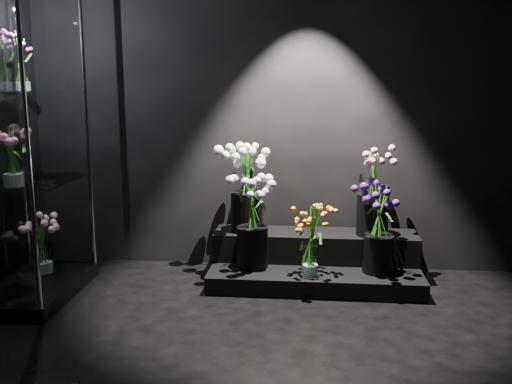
# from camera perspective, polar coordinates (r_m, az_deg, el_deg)

# --- Properties ---
(wall_back) EXTENTS (4.00, 0.00, 4.00)m
(wall_back) POSITION_cam_1_polar(r_m,az_deg,el_deg) (4.67, 1.71, 9.23)
(wall_back) COLOR black
(wall_back) RESTS_ON floor
(wall_front) EXTENTS (4.00, 0.00, 4.00)m
(wall_front) POSITION_cam_1_polar(r_m,az_deg,el_deg) (0.75, -19.45, -2.24)
(wall_front) COLOR black
(wall_front) RESTS_ON floor
(display_riser) EXTENTS (1.61, 0.72, 0.36)m
(display_riser) POSITION_cam_1_polar(r_m,az_deg,el_deg) (4.56, 5.91, -6.88)
(display_riser) COLOR black
(display_riser) RESTS_ON floor
(display_case) EXTENTS (0.59, 0.98, 2.16)m
(display_case) POSITION_cam_1_polar(r_m,az_deg,el_deg) (4.31, -22.17, 3.98)
(display_case) COLOR black
(display_case) RESTS_ON floor
(bouquet_orange_bells) EXTENTS (0.26, 0.26, 0.52)m
(bouquet_orange_bells) POSITION_cam_1_polar(r_m,az_deg,el_deg) (4.21, 5.50, -4.80)
(bouquet_orange_bells) COLOR white
(bouquet_orange_bells) RESTS_ON display_riser
(bouquet_lilac) EXTENTS (0.37, 0.37, 0.72)m
(bouquet_lilac) POSITION_cam_1_polar(r_m,az_deg,el_deg) (4.34, -0.37, -2.40)
(bouquet_lilac) COLOR black
(bouquet_lilac) RESTS_ON display_riser
(bouquet_purple) EXTENTS (0.39, 0.39, 0.66)m
(bouquet_purple) POSITION_cam_1_polar(r_m,az_deg,el_deg) (4.33, 12.23, -3.18)
(bouquet_purple) COLOR black
(bouquet_purple) RESTS_ON display_riser
(bouquet_cream_roses) EXTENTS (0.48, 0.48, 0.69)m
(bouquet_cream_roses) POSITION_cam_1_polar(r_m,az_deg,el_deg) (4.53, -0.94, 0.99)
(bouquet_cream_roses) COLOR black
(bouquet_cream_roses) RESTS_ON display_riser
(bouquet_pink_roses) EXTENTS (0.47, 0.47, 0.68)m
(bouquet_pink_roses) POSITION_cam_1_polar(r_m,az_deg,el_deg) (4.50, 11.68, 0.59)
(bouquet_pink_roses) COLOR black
(bouquet_pink_roses) RESTS_ON display_riser
(bouquet_case_pink) EXTENTS (0.41, 0.41, 0.41)m
(bouquet_case_pink) POSITION_cam_1_polar(r_m,az_deg,el_deg) (4.20, -23.25, 3.50)
(bouquet_case_pink) COLOR white
(bouquet_case_pink) RESTS_ON display_case
(bouquet_case_magenta) EXTENTS (0.30, 0.30, 0.42)m
(bouquet_case_magenta) POSITION_cam_1_polar(r_m,az_deg,el_deg) (4.46, -22.49, 12.08)
(bouquet_case_magenta) COLOR white
(bouquet_case_magenta) RESTS_ON display_case
(bouquet_case_base_pink) EXTENTS (0.34, 0.34, 0.45)m
(bouquet_case_base_pink) POSITION_cam_1_polar(r_m,az_deg,el_deg) (4.66, -20.64, -4.78)
(bouquet_case_base_pink) COLOR white
(bouquet_case_base_pink) RESTS_ON display_case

